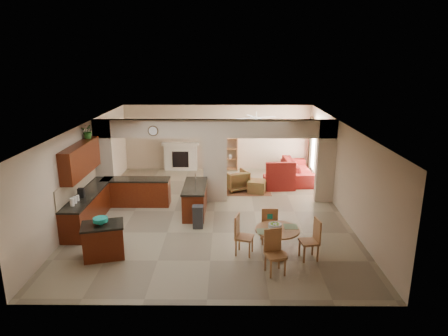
{
  "coord_description": "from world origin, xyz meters",
  "views": [
    {
      "loc": [
        0.4,
        -11.91,
        4.8
      ],
      "look_at": [
        0.31,
        0.3,
        1.36
      ],
      "focal_mm": 32.0,
      "sensor_mm": 36.0,
      "label": 1
    }
  ],
  "objects_px": {
    "armchair": "(236,180)",
    "kitchen_island": "(104,240)",
    "dining_table": "(277,238)",
    "sofa": "(299,170)"
  },
  "relations": [
    {
      "from": "kitchen_island",
      "to": "sofa",
      "type": "height_order",
      "value": "kitchen_island"
    },
    {
      "from": "dining_table",
      "to": "sofa",
      "type": "relative_size",
      "value": 0.41
    },
    {
      "from": "dining_table",
      "to": "armchair",
      "type": "xyz_separation_m",
      "value": [
        -0.9,
        5.09,
        -0.12
      ]
    },
    {
      "from": "kitchen_island",
      "to": "dining_table",
      "type": "relative_size",
      "value": 1.06
    },
    {
      "from": "armchair",
      "to": "kitchen_island",
      "type": "bearing_deg",
      "value": 32.55
    },
    {
      "from": "dining_table",
      "to": "sofa",
      "type": "bearing_deg",
      "value": 75.56
    },
    {
      "from": "kitchen_island",
      "to": "armchair",
      "type": "relative_size",
      "value": 1.4
    },
    {
      "from": "sofa",
      "to": "kitchen_island",
      "type": "bearing_deg",
      "value": 134.86
    },
    {
      "from": "kitchen_island",
      "to": "sofa",
      "type": "relative_size",
      "value": 0.43
    },
    {
      "from": "dining_table",
      "to": "sofa",
      "type": "distance_m",
      "value": 6.68
    }
  ]
}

